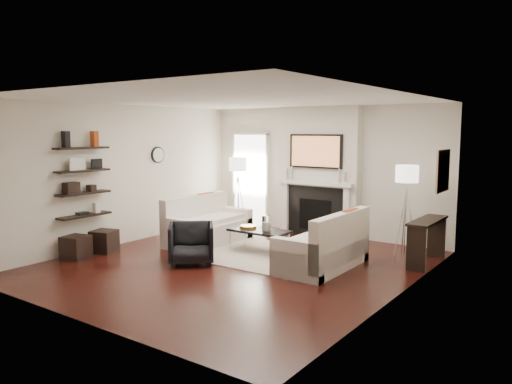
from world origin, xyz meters
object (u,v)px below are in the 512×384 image
Objects in this scene: loveseat_left_base at (208,233)px; lamp_left_shade at (238,164)px; coffee_table at (259,231)px; loveseat_right_base at (322,255)px; armchair at (191,241)px; lamp_right_shade at (407,174)px; ottoman_near at (104,241)px.

loveseat_left_base is 4.50× the size of lamp_left_shade.
loveseat_right_base is at bearing -9.02° from coffee_table.
lamp_right_shade is at bearing 3.19° from armchair.
ottoman_near is (-3.73, -1.39, -0.01)m from loveseat_right_base.
lamp_right_shade reaches higher than loveseat_left_base.
loveseat_right_base is 4.50× the size of lamp_left_shade.
armchair is 3.29m from lamp_left_shade.
loveseat_left_base is at bearing -73.54° from lamp_left_shade.
ottoman_near is at bearing 149.12° from armchair.
loveseat_right_base is (2.65, -0.26, 0.00)m from loveseat_left_base.
loveseat_left_base is 4.50× the size of ottoman_near.
lamp_left_shade is 3.50m from ottoman_near.
lamp_left_shade is (-1.21, 2.86, 1.08)m from armchair.
coffee_table is at bearing -1.75° from loveseat_left_base.
loveseat_right_base is 1.64× the size of coffee_table.
armchair is (-1.90, -1.04, 0.16)m from loveseat_right_base.
loveseat_right_base is at bearing 20.45° from ottoman_near.
lamp_right_shade reaches higher than armchair.
armchair is 3.94m from lamp_right_shade.
loveseat_right_base reaches higher than ottoman_near.
armchair is at bearing -67.02° from lamp_left_shade.
lamp_left_shade is at bearing 106.46° from loveseat_left_base.
loveseat_left_base is 2.42× the size of armchair.
loveseat_left_base is 2.66m from loveseat_right_base.
lamp_right_shade reaches higher than coffee_table.
loveseat_left_base is 1.51m from armchair.
loveseat_right_base is 2.20m from lamp_right_shade.
lamp_left_shade is (-0.46, 1.56, 1.24)m from loveseat_left_base.
lamp_right_shade is at bearing 33.83° from ottoman_near.
armchair is at bearing 10.84° from ottoman_near.
coffee_table is 2.75× the size of ottoman_near.
armchair reaches higher than ottoman_near.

